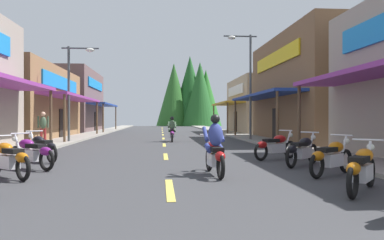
% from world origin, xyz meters
% --- Properties ---
extents(ground, '(10.25, 84.15, 0.10)m').
position_xyz_m(ground, '(0.00, 27.07, -0.05)').
color(ground, '#38383A').
extents(sidewalk_left, '(2.11, 84.15, 0.12)m').
position_xyz_m(sidewalk_left, '(-6.18, 27.07, 0.06)').
color(sidewalk_left, gray).
rests_on(sidewalk_left, ground).
extents(sidewalk_right, '(2.11, 84.15, 0.12)m').
position_xyz_m(sidewalk_right, '(6.18, 27.07, 0.06)').
color(sidewalk_right, gray).
rests_on(sidewalk_right, ground).
extents(centerline_dashes, '(0.16, 58.55, 0.01)m').
position_xyz_m(centerline_dashes, '(0.00, 29.57, 0.01)').
color(centerline_dashes, '#E0C64C').
rests_on(centerline_dashes, ground).
extents(storefront_left_middle, '(9.12, 12.71, 5.05)m').
position_xyz_m(storefront_left_middle, '(-10.85, 27.17, 2.53)').
color(storefront_left_middle, olive).
rests_on(storefront_left_middle, ground).
extents(storefront_left_far, '(10.59, 11.75, 6.49)m').
position_xyz_m(storefront_left_far, '(-11.59, 41.28, 3.25)').
color(storefront_left_far, brown).
rests_on(storefront_left_far, ground).
extents(storefront_right_middle, '(8.34, 12.40, 6.78)m').
position_xyz_m(storefront_right_middle, '(10.47, 23.61, 3.39)').
color(storefront_right_middle, brown).
rests_on(storefront_right_middle, ground).
extents(storefront_right_far, '(10.37, 10.11, 5.37)m').
position_xyz_m(storefront_right_far, '(11.48, 36.82, 2.69)').
color(storefront_right_far, tan).
rests_on(storefront_right_far, ground).
extents(streetlamp_left, '(2.13, 0.30, 5.64)m').
position_xyz_m(streetlamp_left, '(-5.18, 22.21, 3.73)').
color(streetlamp_left, '#474C51').
rests_on(streetlamp_left, ground).
extents(streetlamp_right, '(2.13, 0.30, 6.78)m').
position_xyz_m(streetlamp_right, '(5.22, 23.48, 4.36)').
color(streetlamp_right, '#474C51').
rests_on(streetlamp_right, ground).
extents(motorcycle_parked_right_1, '(1.47, 1.69, 1.04)m').
position_xyz_m(motorcycle_parked_right_1, '(3.75, 6.71, 0.49)').
color(motorcycle_parked_right_1, black).
rests_on(motorcycle_parked_right_1, ground).
extents(motorcycle_parked_right_2, '(1.75, 1.39, 1.04)m').
position_xyz_m(motorcycle_parked_right_2, '(4.15, 8.90, 0.49)').
color(motorcycle_parked_right_2, black).
rests_on(motorcycle_parked_right_2, ground).
extents(motorcycle_parked_right_3, '(1.60, 1.56, 1.04)m').
position_xyz_m(motorcycle_parked_right_3, '(4.14, 10.89, 0.49)').
color(motorcycle_parked_right_3, black).
rests_on(motorcycle_parked_right_3, ground).
extents(motorcycle_parked_right_4, '(1.89, 1.18, 1.04)m').
position_xyz_m(motorcycle_parked_right_4, '(3.86, 12.73, 0.49)').
color(motorcycle_parked_right_4, black).
rests_on(motorcycle_parked_right_4, ground).
extents(motorcycle_parked_left_2, '(1.58, 1.58, 1.04)m').
position_xyz_m(motorcycle_parked_left_2, '(-3.89, 9.17, 0.49)').
color(motorcycle_parked_left_2, black).
rests_on(motorcycle_parked_left_2, ground).
extents(motorcycle_parked_left_3, '(1.74, 1.41, 1.04)m').
position_xyz_m(motorcycle_parked_left_3, '(-3.89, 10.79, 0.49)').
color(motorcycle_parked_left_3, black).
rests_on(motorcycle_parked_left_3, ground).
extents(motorcycle_parked_left_4, '(1.52, 1.65, 1.04)m').
position_xyz_m(motorcycle_parked_left_4, '(-4.18, 12.68, 0.49)').
color(motorcycle_parked_left_4, black).
rests_on(motorcycle_parked_left_4, ground).
extents(rider_cruising_lead, '(0.60, 2.14, 1.57)m').
position_xyz_m(rider_cruising_lead, '(1.20, 9.25, 0.66)').
color(rider_cruising_lead, black).
rests_on(rider_cruising_lead, ground).
extents(rider_cruising_trailing, '(0.60, 2.14, 1.57)m').
position_xyz_m(rider_cruising_trailing, '(0.51, 23.19, 0.66)').
color(rider_cruising_trailing, black).
rests_on(rider_cruising_trailing, ground).
extents(pedestrian_browsing, '(0.55, 0.36, 1.81)m').
position_xyz_m(pedestrian_browsing, '(-6.46, 20.47, 1.06)').
color(pedestrian_browsing, maroon).
rests_on(pedestrian_browsing, ground).
extents(treeline_backdrop, '(11.98, 10.89, 13.30)m').
position_xyz_m(treeline_backdrop, '(5.93, 70.72, 5.76)').
color(treeline_backdrop, '#276A23').
rests_on(treeline_backdrop, ground).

